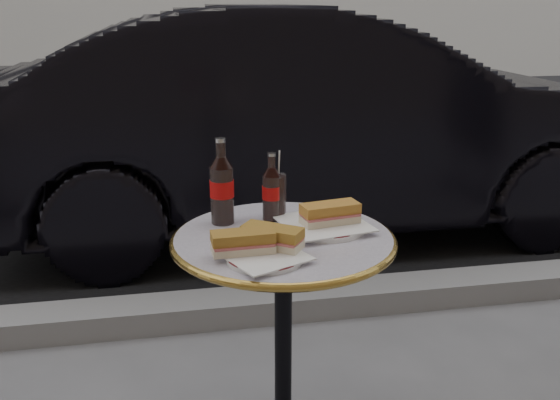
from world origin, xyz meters
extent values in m
cube|color=black|center=(0.00, 5.00, 0.00)|extent=(40.00, 8.00, 0.00)
cube|color=gray|center=(0.00, 0.90, 0.05)|extent=(40.00, 0.20, 0.12)
cylinder|color=silver|center=(-0.08, -0.16, 0.74)|extent=(0.24, 0.24, 0.01)
cylinder|color=white|center=(0.12, 0.04, 0.74)|extent=(0.25, 0.25, 0.01)
cube|color=#9F6E28|center=(-0.13, -0.13, 0.77)|extent=(0.16, 0.08, 0.05)
cube|color=olive|center=(-0.05, -0.11, 0.77)|extent=(0.17, 0.15, 0.05)
cube|color=#B67A2E|center=(0.14, 0.03, 0.77)|extent=(0.17, 0.10, 0.06)
cylinder|color=black|center=(0.00, 0.15, 0.80)|extent=(0.08, 0.08, 0.13)
imported|color=black|center=(0.60, 1.99, 0.66)|extent=(1.40, 4.02, 1.32)
camera|label=1|loc=(-0.31, -1.57, 1.35)|focal=40.00mm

